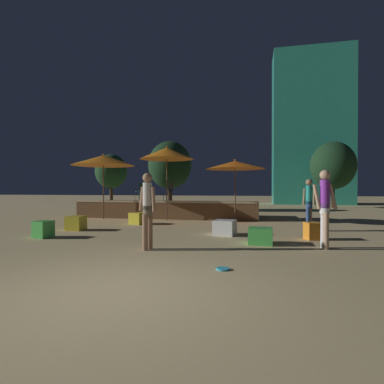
{
  "coord_description": "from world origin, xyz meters",
  "views": [
    {
      "loc": [
        1.9,
        -3.82,
        1.44
      ],
      "look_at": [
        0.0,
        5.2,
        1.34
      ],
      "focal_mm": 28.0,
      "sensor_mm": 36.0,
      "label": 1
    }
  ],
  "objects_px": {
    "bistro_chair_0": "(141,189)",
    "bistro_chair_1": "(169,189)",
    "cube_seat_3": "(225,228)",
    "patio_umbrella_0": "(167,153)",
    "frisbee_disc": "(223,269)",
    "cube_seat_2": "(76,223)",
    "person_0": "(309,202)",
    "cube_seat_0": "(261,236)",
    "cube_seat_4": "(138,218)",
    "background_tree_0": "(170,165)",
    "person_2": "(147,207)",
    "background_tree_2": "(333,166)",
    "cube_seat_5": "(43,229)",
    "background_tree_1": "(111,172)",
    "person_1": "(325,204)",
    "patio_umbrella_2": "(235,165)",
    "patio_umbrella_1": "(103,160)",
    "cube_seat_1": "(314,231)"
  },
  "relations": [
    {
      "from": "frisbee_disc",
      "to": "bistro_chair_1",
      "type": "bearing_deg",
      "value": 111.94
    },
    {
      "from": "cube_seat_0",
      "to": "person_2",
      "type": "height_order",
      "value": "person_2"
    },
    {
      "from": "cube_seat_5",
      "to": "background_tree_0",
      "type": "height_order",
      "value": "background_tree_0"
    },
    {
      "from": "person_1",
      "to": "person_2",
      "type": "height_order",
      "value": "person_1"
    },
    {
      "from": "patio_umbrella_2",
      "to": "person_2",
      "type": "distance_m",
      "value": 6.83
    },
    {
      "from": "cube_seat_0",
      "to": "background_tree_1",
      "type": "height_order",
      "value": "background_tree_1"
    },
    {
      "from": "patio_umbrella_0",
      "to": "cube_seat_2",
      "type": "relative_size",
      "value": 5.94
    },
    {
      "from": "cube_seat_4",
      "to": "cube_seat_3",
      "type": "bearing_deg",
      "value": -30.27
    },
    {
      "from": "person_2",
      "to": "background_tree_0",
      "type": "xyz_separation_m",
      "value": [
        -3.1,
        12.62,
        2.03
      ]
    },
    {
      "from": "cube_seat_2",
      "to": "cube_seat_3",
      "type": "bearing_deg",
      "value": -0.44
    },
    {
      "from": "cube_seat_3",
      "to": "bistro_chair_1",
      "type": "distance_m",
      "value": 5.95
    },
    {
      "from": "bistro_chair_0",
      "to": "frisbee_disc",
      "type": "relative_size",
      "value": 3.84
    },
    {
      "from": "bistro_chair_0",
      "to": "frisbee_disc",
      "type": "height_order",
      "value": "bistro_chair_0"
    },
    {
      "from": "cube_seat_3",
      "to": "background_tree_1",
      "type": "relative_size",
      "value": 0.17
    },
    {
      "from": "cube_seat_3",
      "to": "cube_seat_5",
      "type": "distance_m",
      "value": 5.44
    },
    {
      "from": "bistro_chair_0",
      "to": "cube_seat_2",
      "type": "bearing_deg",
      "value": 13.72
    },
    {
      "from": "person_1",
      "to": "background_tree_1",
      "type": "bearing_deg",
      "value": -145.71
    },
    {
      "from": "person_0",
      "to": "background_tree_2",
      "type": "height_order",
      "value": "background_tree_2"
    },
    {
      "from": "cube_seat_3",
      "to": "cube_seat_5",
      "type": "height_order",
      "value": "cube_seat_5"
    },
    {
      "from": "background_tree_0",
      "to": "person_0",
      "type": "bearing_deg",
      "value": -49.01
    },
    {
      "from": "person_1",
      "to": "bistro_chair_1",
      "type": "height_order",
      "value": "person_1"
    },
    {
      "from": "background_tree_0",
      "to": "bistro_chair_1",
      "type": "bearing_deg",
      "value": -74.19
    },
    {
      "from": "cube_seat_0",
      "to": "cube_seat_1",
      "type": "xyz_separation_m",
      "value": [
        1.5,
        1.02,
        0.03
      ]
    },
    {
      "from": "patio_umbrella_0",
      "to": "bistro_chair_0",
      "type": "xyz_separation_m",
      "value": [
        -1.7,
        1.09,
        -1.64
      ]
    },
    {
      "from": "cube_seat_3",
      "to": "cube_seat_4",
      "type": "relative_size",
      "value": 1.06
    },
    {
      "from": "person_1",
      "to": "bistro_chair_0",
      "type": "relative_size",
      "value": 2.1
    },
    {
      "from": "cube_seat_2",
      "to": "person_0",
      "type": "distance_m",
      "value": 8.09
    },
    {
      "from": "person_1",
      "to": "frisbee_disc",
      "type": "bearing_deg",
      "value": -48.97
    },
    {
      "from": "cube_seat_3",
      "to": "person_2",
      "type": "distance_m",
      "value": 3.15
    },
    {
      "from": "patio_umbrella_2",
      "to": "background_tree_1",
      "type": "relative_size",
      "value": 0.62
    },
    {
      "from": "cube_seat_3",
      "to": "bistro_chair_1",
      "type": "height_order",
      "value": "bistro_chair_1"
    },
    {
      "from": "cube_seat_0",
      "to": "frisbee_disc",
      "type": "bearing_deg",
      "value": -104.48
    },
    {
      "from": "patio_umbrella_2",
      "to": "person_0",
      "type": "height_order",
      "value": "patio_umbrella_2"
    },
    {
      "from": "bistro_chair_0",
      "to": "bistro_chair_1",
      "type": "xyz_separation_m",
      "value": [
        1.5,
        0.01,
        0.0
      ]
    },
    {
      "from": "cube_seat_2",
      "to": "cube_seat_4",
      "type": "height_order",
      "value": "cube_seat_2"
    },
    {
      "from": "cube_seat_1",
      "to": "bistro_chair_0",
      "type": "distance_m",
      "value": 8.98
    },
    {
      "from": "patio_umbrella_1",
      "to": "person_0",
      "type": "relative_size",
      "value": 1.76
    },
    {
      "from": "background_tree_2",
      "to": "background_tree_0",
      "type": "bearing_deg",
      "value": -155.63
    },
    {
      "from": "person_2",
      "to": "background_tree_1",
      "type": "relative_size",
      "value": 0.41
    },
    {
      "from": "patio_umbrella_1",
      "to": "background_tree_0",
      "type": "xyz_separation_m",
      "value": [
        1.5,
        6.21,
        0.23
      ]
    },
    {
      "from": "cube_seat_3",
      "to": "frisbee_disc",
      "type": "distance_m",
      "value": 4.04
    },
    {
      "from": "patio_umbrella_0",
      "to": "cube_seat_1",
      "type": "height_order",
      "value": "patio_umbrella_0"
    },
    {
      "from": "person_0",
      "to": "bistro_chair_1",
      "type": "relative_size",
      "value": 1.98
    },
    {
      "from": "patio_umbrella_1",
      "to": "cube_seat_1",
      "type": "bearing_deg",
      "value": -25.13
    },
    {
      "from": "cube_seat_3",
      "to": "patio_umbrella_0",
      "type": "bearing_deg",
      "value": 128.66
    },
    {
      "from": "person_0",
      "to": "bistro_chair_0",
      "type": "xyz_separation_m",
      "value": [
        -7.44,
        3.36,
        0.43
      ]
    },
    {
      "from": "person_0",
      "to": "bistro_chair_1",
      "type": "bearing_deg",
      "value": 92.98
    },
    {
      "from": "patio_umbrella_1",
      "to": "cube_seat_3",
      "type": "distance_m",
      "value": 7.69
    },
    {
      "from": "cube_seat_4",
      "to": "person_0",
      "type": "xyz_separation_m",
      "value": [
        6.5,
        -0.71,
        0.74
      ]
    },
    {
      "from": "cube_seat_2",
      "to": "cube_seat_5",
      "type": "xyz_separation_m",
      "value": [
        -0.01,
        -1.62,
        0.0
      ]
    }
  ]
}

